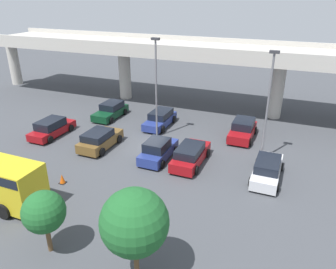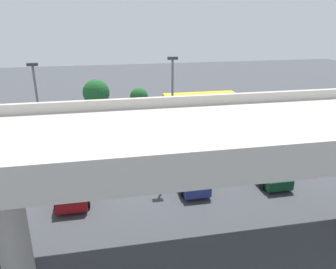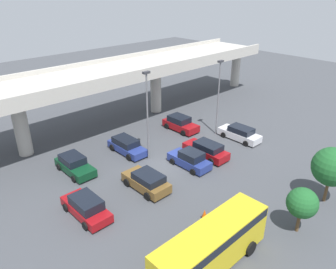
{
  "view_description": "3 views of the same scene",
  "coord_description": "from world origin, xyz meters",
  "px_view_note": "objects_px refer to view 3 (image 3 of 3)",
  "views": [
    {
      "loc": [
        11.12,
        -22.74,
        12.42
      ],
      "look_at": [
        1.45,
        0.63,
        1.28
      ],
      "focal_mm": 35.0,
      "sensor_mm": 36.0,
      "label": 1
    },
    {
      "loc": [
        4.45,
        25.41,
        11.68
      ],
      "look_at": [
        -0.51,
        0.35,
        2.29
      ],
      "focal_mm": 35.0,
      "sensor_mm": 36.0,
      "label": 2
    },
    {
      "loc": [
        -18.85,
        -19.84,
        16.17
      ],
      "look_at": [
        1.32,
        1.47,
        2.44
      ],
      "focal_mm": 35.0,
      "sensor_mm": 36.0,
      "label": 3
    }
  ],
  "objects_px": {
    "parked_car_0": "(86,207)",
    "tree_front_left": "(302,203)",
    "tree_front_centre": "(332,167)",
    "parked_car_7": "(240,133)",
    "parked_car_1": "(74,165)",
    "parked_car_2": "(147,181)",
    "lamp_post_near_aisle": "(219,93)",
    "parked_car_6": "(180,124)",
    "parked_car_3": "(127,146)",
    "shuttle_bus": "(212,245)",
    "traffic_cone": "(205,214)",
    "lamp_post_mid_lot": "(147,111)",
    "parked_car_5": "(206,150)",
    "parked_car_4": "(190,159)"
  },
  "relations": [
    {
      "from": "parked_car_0",
      "to": "tree_front_left",
      "type": "bearing_deg",
      "value": -139.98
    },
    {
      "from": "tree_front_centre",
      "to": "parked_car_7",
      "type": "bearing_deg",
      "value": 68.62
    },
    {
      "from": "parked_car_1",
      "to": "tree_front_centre",
      "type": "bearing_deg",
      "value": 34.67
    },
    {
      "from": "parked_car_2",
      "to": "lamp_post_near_aisle",
      "type": "xyz_separation_m",
      "value": [
        13.12,
        3.06,
        4.23
      ]
    },
    {
      "from": "parked_car_2",
      "to": "parked_car_6",
      "type": "distance_m",
      "value": 12.83
    },
    {
      "from": "parked_car_3",
      "to": "shuttle_bus",
      "type": "height_order",
      "value": "shuttle_bus"
    },
    {
      "from": "parked_car_2",
      "to": "tree_front_centre",
      "type": "height_order",
      "value": "tree_front_centre"
    },
    {
      "from": "parked_car_6",
      "to": "parked_car_1",
      "type": "bearing_deg",
      "value": -90.12
    },
    {
      "from": "shuttle_bus",
      "to": "lamp_post_near_aisle",
      "type": "bearing_deg",
      "value": 38.04
    },
    {
      "from": "shuttle_bus",
      "to": "traffic_cone",
      "type": "xyz_separation_m",
      "value": [
        3.3,
        3.33,
        -1.44
      ]
    },
    {
      "from": "parked_car_3",
      "to": "shuttle_bus",
      "type": "bearing_deg",
      "value": -18.82
    },
    {
      "from": "parked_car_1",
      "to": "traffic_cone",
      "type": "bearing_deg",
      "value": 16.69
    },
    {
      "from": "parked_car_1",
      "to": "parked_car_2",
      "type": "xyz_separation_m",
      "value": [
        3.07,
        -6.78,
        0.04
      ]
    },
    {
      "from": "parked_car_0",
      "to": "parked_car_7",
      "type": "relative_size",
      "value": 0.97
    },
    {
      "from": "parked_car_6",
      "to": "lamp_post_mid_lot",
      "type": "distance_m",
      "value": 8.99
    },
    {
      "from": "parked_car_7",
      "to": "parked_car_5",
      "type": "bearing_deg",
      "value": 90.19
    },
    {
      "from": "parked_car_2",
      "to": "parked_car_4",
      "type": "xyz_separation_m",
      "value": [
        5.43,
        0.06,
        -0.01
      ]
    },
    {
      "from": "parked_car_6",
      "to": "tree_front_left",
      "type": "bearing_deg",
      "value": -19.73
    },
    {
      "from": "parked_car_0",
      "to": "lamp_post_near_aisle",
      "type": "relative_size",
      "value": 0.55
    },
    {
      "from": "parked_car_1",
      "to": "shuttle_bus",
      "type": "height_order",
      "value": "shuttle_bus"
    },
    {
      "from": "parked_car_6",
      "to": "tree_front_centre",
      "type": "bearing_deg",
      "value": -4.89
    },
    {
      "from": "parked_car_1",
      "to": "tree_front_centre",
      "type": "xyz_separation_m",
      "value": [
        12.45,
        -17.99,
        2.46
      ]
    },
    {
      "from": "parked_car_4",
      "to": "lamp_post_near_aisle",
      "type": "bearing_deg",
      "value": -68.62
    },
    {
      "from": "parked_car_2",
      "to": "tree_front_left",
      "type": "height_order",
      "value": "tree_front_left"
    },
    {
      "from": "parked_car_0",
      "to": "traffic_cone",
      "type": "height_order",
      "value": "parked_car_0"
    },
    {
      "from": "parked_car_3",
      "to": "tree_front_centre",
      "type": "relative_size",
      "value": 0.99
    },
    {
      "from": "parked_car_6",
      "to": "traffic_cone",
      "type": "distance_m",
      "value": 16.24
    },
    {
      "from": "parked_car_5",
      "to": "parked_car_6",
      "type": "bearing_deg",
      "value": -23.48
    },
    {
      "from": "parked_car_3",
      "to": "lamp_post_near_aisle",
      "type": "height_order",
      "value": "lamp_post_near_aisle"
    },
    {
      "from": "parked_car_0",
      "to": "parked_car_4",
      "type": "bearing_deg",
      "value": -92.24
    },
    {
      "from": "lamp_post_near_aisle",
      "to": "tree_front_centre",
      "type": "distance_m",
      "value": 14.87
    },
    {
      "from": "parked_car_5",
      "to": "lamp_post_mid_lot",
      "type": "bearing_deg",
      "value": 50.83
    },
    {
      "from": "tree_front_left",
      "to": "parked_car_4",
      "type": "bearing_deg",
      "value": 84.85
    },
    {
      "from": "parked_car_5",
      "to": "traffic_cone",
      "type": "height_order",
      "value": "parked_car_5"
    },
    {
      "from": "parked_car_4",
      "to": "lamp_post_mid_lot",
      "type": "relative_size",
      "value": 0.49
    },
    {
      "from": "shuttle_bus",
      "to": "lamp_post_near_aisle",
      "type": "xyz_separation_m",
      "value": [
        15.69,
        12.28,
        3.23
      ]
    },
    {
      "from": "parked_car_1",
      "to": "parked_car_2",
      "type": "bearing_deg",
      "value": 24.39
    },
    {
      "from": "lamp_post_near_aisle",
      "to": "shuttle_bus",
      "type": "bearing_deg",
      "value": -141.96
    },
    {
      "from": "parked_car_5",
      "to": "traffic_cone",
      "type": "relative_size",
      "value": 6.95
    },
    {
      "from": "parked_car_4",
      "to": "parked_car_1",
      "type": "bearing_deg",
      "value": 51.68
    },
    {
      "from": "parked_car_0",
      "to": "parked_car_4",
      "type": "distance_m",
      "value": 11.01
    },
    {
      "from": "parked_car_1",
      "to": "parked_car_7",
      "type": "relative_size",
      "value": 0.94
    },
    {
      "from": "tree_front_left",
      "to": "parked_car_3",
      "type": "bearing_deg",
      "value": 95.17
    },
    {
      "from": "parked_car_1",
      "to": "traffic_cone",
      "type": "relative_size",
      "value": 6.56
    },
    {
      "from": "tree_front_centre",
      "to": "parked_car_4",
      "type": "bearing_deg",
      "value": 109.27
    },
    {
      "from": "parked_car_6",
      "to": "traffic_cone",
      "type": "height_order",
      "value": "parked_car_6"
    },
    {
      "from": "lamp_post_mid_lot",
      "to": "tree_front_centre",
      "type": "bearing_deg",
      "value": -69.04
    },
    {
      "from": "tree_front_centre",
      "to": "traffic_cone",
      "type": "xyz_separation_m",
      "value": [
        -8.65,
        5.33,
        -2.86
      ]
    },
    {
      "from": "shuttle_bus",
      "to": "lamp_post_near_aisle",
      "type": "height_order",
      "value": "lamp_post_near_aisle"
    },
    {
      "from": "parked_car_7",
      "to": "traffic_cone",
      "type": "distance_m",
      "value": 14.53
    }
  ]
}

